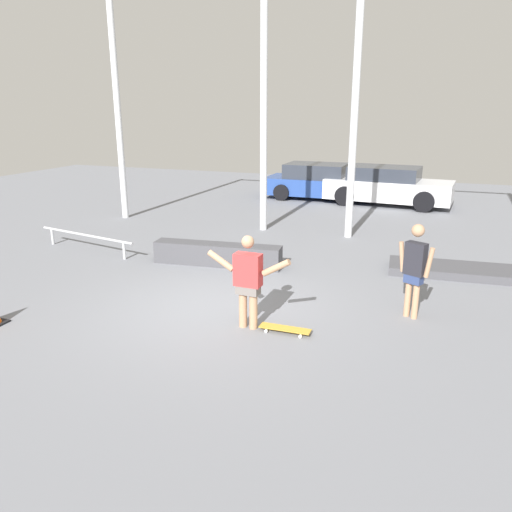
{
  "coord_description": "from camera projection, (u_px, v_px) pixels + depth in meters",
  "views": [
    {
      "loc": [
        3.56,
        -7.52,
        3.45
      ],
      "look_at": [
        0.33,
        1.11,
        0.7
      ],
      "focal_mm": 35.0,
      "sensor_mm": 36.0,
      "label": 1
    }
  ],
  "objects": [
    {
      "name": "ground_plane",
      "position": [
        217.0,
        308.0,
        8.93
      ],
      "size": [
        36.0,
        36.0,
        0.0
      ],
      "primitive_type": "plane",
      "color": "slate"
    },
    {
      "name": "parked_car_white",
      "position": [
        387.0,
        186.0,
        18.23
      ],
      "size": [
        4.58,
        2.23,
        1.39
      ],
      "rotation": [
        0.0,
        0.0,
        -0.08
      ],
      "color": "white",
      "rests_on": "ground_plane"
    },
    {
      "name": "canopy_support_left",
      "position": [
        186.0,
        85.0,
        14.29
      ],
      "size": [
        4.97,
        0.2,
        6.92
      ],
      "color": "silver",
      "rests_on": "ground_plane"
    },
    {
      "name": "skateboarder",
      "position": [
        248.0,
        279.0,
        7.9
      ],
      "size": [
        1.42,
        0.23,
        1.54
      ],
      "rotation": [
        0.0,
        0.0,
        -0.03
      ],
      "color": "tan",
      "rests_on": "ground_plane"
    },
    {
      "name": "grind_box",
      "position": [
        217.0,
        254.0,
        11.31
      ],
      "size": [
        2.96,
        0.79,
        0.49
      ],
      "primitive_type": "cube",
      "rotation": [
        0.0,
        0.0,
        0.11
      ],
      "color": "#47474C",
      "rests_on": "ground_plane"
    },
    {
      "name": "manual_pad",
      "position": [
        461.0,
        271.0,
        10.67
      ],
      "size": [
        3.06,
        1.27,
        0.18
      ],
      "primitive_type": "cube",
      "rotation": [
        0.0,
        0.0,
        0.09
      ],
      "color": "#47474C",
      "rests_on": "ground_plane"
    },
    {
      "name": "parked_car_blue",
      "position": [
        319.0,
        182.0,
        19.43
      ],
      "size": [
        4.15,
        1.98,
        1.35
      ],
      "rotation": [
        0.0,
        0.0,
        -0.0
      ],
      "color": "#284793",
      "rests_on": "ground_plane"
    },
    {
      "name": "canopy_support_right",
      "position": [
        457.0,
        80.0,
        11.85
      ],
      "size": [
        4.97,
        0.2,
        6.92
      ],
      "color": "silver",
      "rests_on": "ground_plane"
    },
    {
      "name": "grind_rail",
      "position": [
        86.0,
        237.0,
        12.33
      ],
      "size": [
        3.12,
        0.65,
        0.44
      ],
      "rotation": [
        0.0,
        0.0,
        -0.19
      ],
      "color": "#B7BABF",
      "rests_on": "ground_plane"
    },
    {
      "name": "bystander",
      "position": [
        415.0,
        266.0,
        8.28
      ],
      "size": [
        0.61,
        0.35,
        1.63
      ],
      "rotation": [
        0.0,
        0.0,
        2.7
      ],
      "color": "tan",
      "rests_on": "ground_plane"
    },
    {
      "name": "skateboard",
      "position": [
        285.0,
        329.0,
        7.94
      ],
      "size": [
        0.83,
        0.25,
        0.08
      ],
      "rotation": [
        0.0,
        0.0,
        0.01
      ],
      "color": "gold",
      "rests_on": "ground_plane"
    }
  ]
}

